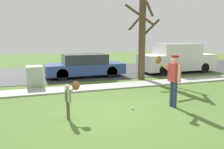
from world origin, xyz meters
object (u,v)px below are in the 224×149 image
at_px(utility_cabinet, 35,77).
at_px(parked_van_white, 177,59).
at_px(person_adult, 173,75).
at_px(person_child, 70,95).
at_px(street_tree_near, 142,38).
at_px(parked_wagon_blue, 85,66).
at_px(baseball, 132,108).

bearing_deg(utility_cabinet, parked_van_white, 10.78).
distance_m(person_adult, person_child, 3.38).
bearing_deg(parked_van_white, person_adult, -126.13).
distance_m(utility_cabinet, parked_van_white, 9.14).
relative_size(street_tree_near, parked_wagon_blue, 0.94).
relative_size(utility_cabinet, parked_wagon_blue, 0.22).
xyz_separation_m(person_child, parked_van_white, (8.07, 6.42, 0.23)).
bearing_deg(parked_wagon_blue, person_adult, -77.67).
height_order(person_child, parked_van_white, parked_van_white).
relative_size(person_adult, parked_van_white, 0.34).
xyz_separation_m(person_adult, person_child, (-3.36, 0.03, -0.40)).
height_order(baseball, utility_cabinet, utility_cabinet).
bearing_deg(utility_cabinet, person_adult, -48.06).
xyz_separation_m(utility_cabinet, parked_wagon_blue, (2.80, 1.94, 0.17)).
distance_m(person_child, utility_cabinet, 4.81).
relative_size(person_adult, utility_cabinet, 1.75).
distance_m(baseball, street_tree_near, 5.83).
distance_m(person_adult, parked_van_white, 7.99).
height_order(person_adult, parked_wagon_blue, person_adult).
bearing_deg(parked_wagon_blue, street_tree_near, -33.63).
bearing_deg(person_adult, utility_cabinet, -47.98).
distance_m(street_tree_near, parked_wagon_blue, 3.70).
relative_size(person_child, street_tree_near, 0.25).
height_order(parked_wagon_blue, parked_van_white, parked_van_white).
xyz_separation_m(person_adult, baseball, (-1.36, 0.17, -1.04)).
height_order(person_child, utility_cabinet, person_child).
bearing_deg(street_tree_near, baseball, -119.79).
relative_size(baseball, parked_van_white, 0.01).
xyz_separation_m(baseball, parked_wagon_blue, (-0.10, 6.52, 0.62)).
bearing_deg(street_tree_near, parked_wagon_blue, 146.37).
distance_m(person_child, baseball, 2.10).
bearing_deg(utility_cabinet, baseball, -57.63).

